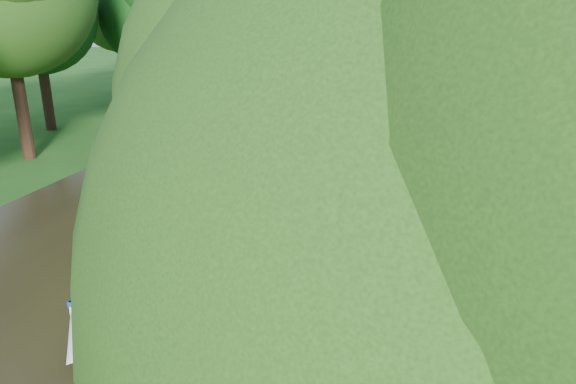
{
  "coord_description": "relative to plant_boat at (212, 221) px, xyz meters",
  "views": [
    {
      "loc": [
        4.9,
        -15.96,
        7.43
      ],
      "look_at": [
        -0.48,
        0.06,
        1.3
      ],
      "focal_mm": 35.0,
      "sensor_mm": 36.0,
      "label": 1
    }
  ],
  "objects": [
    {
      "name": "verge_plant",
      "position": [
        1.65,
        2.1,
        -0.63
      ],
      "size": [
        0.49,
        0.46,
        0.45
      ],
      "primitive_type": "imported",
      "rotation": [
        0.0,
        0.0,
        0.33
      ],
      "color": "#2A661E",
      "rests_on": "ground"
    },
    {
      "name": "tree_near_overhang",
      "position": [
        6.04,
        4.96,
        5.75
      ],
      "size": [
        5.52,
        5.28,
        8.99
      ],
      "color": "black",
      "rests_on": "ground"
    },
    {
      "name": "pedestrian_pink",
      "position": [
        2.77,
        23.71,
        0.02
      ],
      "size": [
        0.69,
        0.54,
        1.68
      ],
      "primitive_type": "imported",
      "rotation": [
        0.0,
        0.0,
        -0.25
      ],
      "color": "#DB5A7D",
      "rests_on": "towpath"
    },
    {
      "name": "ground",
      "position": [
        2.25,
        1.9,
        -0.85
      ],
      "size": [
        100.0,
        100.0,
        0.0
      ],
      "primitive_type": "plane",
      "color": "#1B4E13",
      "rests_on": "ground"
    },
    {
      "name": "sandwich_board",
      "position": [
        3.72,
        0.19,
        -0.42
      ],
      "size": [
        0.57,
        0.47,
        0.89
      ],
      "rotation": [
        0.0,
        0.0,
        -0.06
      ],
      "color": "#AE0C11",
      "rests_on": "towpath"
    },
    {
      "name": "second_boat",
      "position": [
        -0.38,
        20.65,
        -0.26
      ],
      "size": [
        4.24,
        8.09,
        1.47
      ],
      "rotation": [
        0.0,
        0.0,
        0.33
      ],
      "color": "black",
      "rests_on": "canal_water"
    },
    {
      "name": "canal_water",
      "position": [
        -3.75,
        1.9,
        -0.84
      ],
      "size": [
        10.0,
        100.0,
        0.02
      ],
      "primitive_type": "cube",
      "color": "black",
      "rests_on": "ground"
    },
    {
      "name": "tree_near_mid",
      "position": [
        6.73,
        16.98,
        5.58
      ],
      "size": [
        6.9,
        6.6,
        9.4
      ],
      "color": "black",
      "rests_on": "ground"
    },
    {
      "name": "tree_near_behind",
      "position": [
        7.23,
        -10.02,
        5.06
      ],
      "size": [
        6.44,
        6.16,
        8.68
      ],
      "color": "black",
      "rests_on": "ground"
    },
    {
      "name": "towpath",
      "position": [
        3.45,
        1.9,
        -0.84
      ],
      "size": [
        2.2,
        100.0,
        0.03
      ],
      "primitive_type": "cube",
      "color": "#4C3623",
      "rests_on": "ground"
    },
    {
      "name": "tree_far_c",
      "position": [
        -11.27,
        15.98,
        5.67
      ],
      "size": [
        7.13,
        6.82,
        9.59
      ],
      "color": "black",
      "rests_on": "ground"
    },
    {
      "name": "plant_boat",
      "position": [
        0.0,
        0.0,
        0.0
      ],
      "size": [
        2.29,
        13.52,
        2.3
      ],
      "color": "white",
      "rests_on": "canal_water"
    },
    {
      "name": "tree_far_g",
      "position": [
        -15.27,
        10.99,
        5.93
      ],
      "size": [
        7.36,
        7.04,
        9.95
      ],
      "color": "black",
      "rests_on": "ground"
    }
  ]
}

